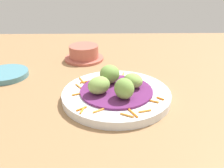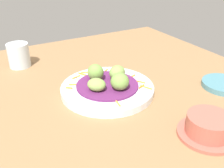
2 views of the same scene
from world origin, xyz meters
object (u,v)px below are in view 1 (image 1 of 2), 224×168
Objects in this scene: guac_scoop_left at (124,89)px; guac_scoop_right at (110,74)px; terracotta_bowl at (84,53)px; side_plate_small at (6,74)px; guac_scoop_back at (99,85)px; main_plate at (116,95)px; guac_scoop_center at (133,80)px.

guac_scoop_left is 8.69cm from guac_scoop_right.
terracotta_bowl is at bearing -70.30° from guac_scoop_right.
side_plate_small is at bearing 32.22° from terracotta_bowl.
guac_scoop_back is 0.43× the size of side_plate_small.
guac_scoop_right is at bearing -113.91° from guac_scoop_back.
terracotta_bowl is at bearing -70.09° from main_plate.
side_plate_small is at bearing -23.87° from main_plate.
main_plate is 2.09× the size of side_plate_small.
guac_scoop_right reaches higher than main_plate.
guac_scoop_left is (-1.56, 4.05, 3.89)cm from main_plate.
guac_scoop_back reaches higher than guac_scoop_center.
guac_scoop_center reaches higher than side_plate_small.
terracotta_bowl is (9.83, -27.15, 1.23)cm from main_plate.
guac_scoop_left reaches higher than guac_scoop_back.
guac_scoop_center reaches higher than main_plate.
main_plate is at bearing 109.91° from terracotta_bowl.
guac_scoop_back reaches higher than terracotta_bowl.
guac_scoop_left is at bearing 111.09° from guac_scoop_right.
main_plate is 5.60cm from guac_scoop_back.
terracotta_bowl is at bearing -61.51° from guac_scoop_center.
guac_scoop_right is 6.15cm from guac_scoop_back.
main_plate is 33.99cm from side_plate_small.
guac_scoop_left reaches higher than side_plate_small.
guac_scoop_right is (3.13, -8.11, -0.07)cm from guac_scoop_left.
guac_scoop_left reaches higher than main_plate.
guac_scoop_center is at bearing -158.91° from guac_scoop_back.
main_plate is at bearing 111.09° from guac_scoop_right.
side_plate_small is (29.52, -9.70, -4.06)cm from guac_scoop_right.
guac_scoop_right reaches higher than side_plate_small.
guac_scoop_center is 29.17cm from terracotta_bowl.
guac_scoop_back is at bearing -23.91° from guac_scoop_left.
guac_scoop_right is 0.93× the size of guac_scoop_back.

